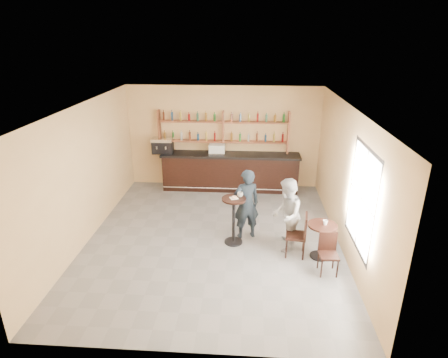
# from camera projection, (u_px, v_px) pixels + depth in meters

# --- Properties ---
(floor) EXTENTS (7.00, 7.00, 0.00)m
(floor) POSITION_uv_depth(u_px,v_px,m) (214.00, 238.00, 9.11)
(floor) COLOR slate
(floor) RESTS_ON ground
(ceiling) EXTENTS (7.00, 7.00, 0.00)m
(ceiling) POSITION_uv_depth(u_px,v_px,m) (212.00, 107.00, 7.94)
(ceiling) COLOR white
(ceiling) RESTS_ON wall_back
(wall_back) EXTENTS (7.00, 0.00, 7.00)m
(wall_back) POSITION_uv_depth(u_px,v_px,m) (223.00, 137.00, 11.77)
(wall_back) COLOR #EAC085
(wall_back) RESTS_ON floor
(wall_front) EXTENTS (7.00, 0.00, 7.00)m
(wall_front) POSITION_uv_depth(u_px,v_px,m) (189.00, 267.00, 5.27)
(wall_front) COLOR #EAC085
(wall_front) RESTS_ON floor
(wall_left) EXTENTS (0.00, 7.00, 7.00)m
(wall_left) POSITION_uv_depth(u_px,v_px,m) (85.00, 174.00, 8.71)
(wall_left) COLOR #EAC085
(wall_left) RESTS_ON floor
(wall_right) EXTENTS (0.00, 7.00, 7.00)m
(wall_right) POSITION_uv_depth(u_px,v_px,m) (347.00, 181.00, 8.33)
(wall_right) COLOR #EAC085
(wall_right) RESTS_ON floor
(window_pane) EXTENTS (0.00, 2.00, 2.00)m
(window_pane) POSITION_uv_depth(u_px,v_px,m) (362.00, 199.00, 7.18)
(window_pane) COLOR white
(window_pane) RESTS_ON wall_right
(window_frame) EXTENTS (0.04, 1.70, 2.10)m
(window_frame) POSITION_uv_depth(u_px,v_px,m) (362.00, 199.00, 7.18)
(window_frame) COLOR black
(window_frame) RESTS_ON wall_right
(shelf_unit) EXTENTS (4.00, 0.26, 1.40)m
(shelf_unit) POSITION_uv_depth(u_px,v_px,m) (223.00, 132.00, 11.57)
(shelf_unit) COLOR brown
(shelf_unit) RESTS_ON wall_back
(liquor_bottles) EXTENTS (3.68, 0.10, 1.00)m
(liquor_bottles) POSITION_uv_depth(u_px,v_px,m) (223.00, 126.00, 11.51)
(liquor_bottles) COLOR #8C5919
(liquor_bottles) RESTS_ON shelf_unit
(bar_counter) EXTENTS (4.30, 0.84, 1.17)m
(bar_counter) POSITION_uv_depth(u_px,v_px,m) (230.00, 172.00, 11.80)
(bar_counter) COLOR black
(bar_counter) RESTS_ON floor
(espresso_machine) EXTENTS (0.68, 0.47, 0.46)m
(espresso_machine) POSITION_uv_depth(u_px,v_px,m) (163.00, 145.00, 11.64)
(espresso_machine) COLOR black
(espresso_machine) RESTS_ON bar_counter
(pastry_case) EXTENTS (0.52, 0.43, 0.30)m
(pastry_case) POSITION_uv_depth(u_px,v_px,m) (217.00, 149.00, 11.56)
(pastry_case) COLOR silver
(pastry_case) RESTS_ON bar_counter
(pedestal_table) EXTENTS (0.69, 0.69, 1.16)m
(pedestal_table) POSITION_uv_depth(u_px,v_px,m) (234.00, 221.00, 8.73)
(pedestal_table) COLOR black
(pedestal_table) RESTS_ON floor
(napkin) EXTENTS (0.23, 0.23, 0.00)m
(napkin) POSITION_uv_depth(u_px,v_px,m) (234.00, 198.00, 8.52)
(napkin) COLOR white
(napkin) RESTS_ON pedestal_table
(donut) EXTENTS (0.16, 0.16, 0.05)m
(donut) POSITION_uv_depth(u_px,v_px,m) (234.00, 197.00, 8.50)
(donut) COLOR #DA844F
(donut) RESTS_ON napkin
(cup_pedestal) EXTENTS (0.15, 0.15, 0.10)m
(cup_pedestal) POSITION_uv_depth(u_px,v_px,m) (240.00, 195.00, 8.59)
(cup_pedestal) COLOR white
(cup_pedestal) RESTS_ON pedestal_table
(man_main) EXTENTS (0.73, 0.59, 1.75)m
(man_main) POSITION_uv_depth(u_px,v_px,m) (246.00, 204.00, 8.88)
(man_main) COLOR black
(man_main) RESTS_ON floor
(cafe_table) EXTENTS (0.70, 0.70, 0.81)m
(cafe_table) POSITION_uv_depth(u_px,v_px,m) (321.00, 241.00, 8.23)
(cafe_table) COLOR black
(cafe_table) RESTS_ON floor
(cup_cafe) EXTENTS (0.12, 0.12, 0.10)m
(cup_cafe) POSITION_uv_depth(u_px,v_px,m) (325.00, 223.00, 8.06)
(cup_cafe) COLOR white
(cup_cafe) RESTS_ON cafe_table
(chair_west) EXTENTS (0.49, 0.49, 1.01)m
(chair_west) POSITION_uv_depth(u_px,v_px,m) (296.00, 235.00, 8.27)
(chair_west) COLOR black
(chair_west) RESTS_ON floor
(chair_south) EXTENTS (0.39, 0.39, 0.87)m
(chair_south) POSITION_uv_depth(u_px,v_px,m) (329.00, 255.00, 7.65)
(chair_south) COLOR black
(chair_south) RESTS_ON floor
(patron_second) EXTENTS (0.77, 0.92, 1.70)m
(patron_second) POSITION_uv_depth(u_px,v_px,m) (286.00, 215.00, 8.42)
(patron_second) COLOR #9FA0A4
(patron_second) RESTS_ON floor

